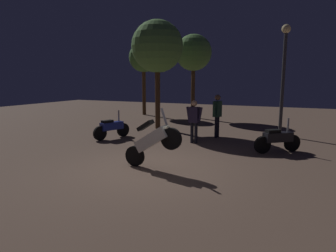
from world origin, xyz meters
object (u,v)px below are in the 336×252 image
Objects in this scene: motorcycle_black_parked_left at (278,139)px; person_rider_beside at (194,118)px; motorcycle_blue_parked_right at (112,128)px; person_bystander_far at (217,112)px; motorcycle_white_foreground at (152,141)px; streetlamp_near at (284,65)px.

person_rider_beside is (-2.92, 0.21, 0.50)m from motorcycle_black_parked_left.
motorcycle_black_parked_left and motorcycle_blue_parked_right have the same top height.
motorcycle_black_parked_left is 6.21m from motorcycle_blue_parked_right.
person_rider_beside is 1.49m from person_bystander_far.
person_bystander_far is (-2.42, 1.61, 0.61)m from motorcycle_black_parked_left.
streetlamp_near reaches higher than motorcycle_white_foreground.
motorcycle_white_foreground is 0.95× the size of person_bystander_far.
streetlamp_near is at bearing -38.51° from person_rider_beside.
person_bystander_far is at bearing -147.79° from streetlamp_near.
motorcycle_black_parked_left is at bearing -88.30° from streetlamp_near.
streetlamp_near is at bearing 43.50° from person_bystander_far.
streetlamp_near reaches higher than person_bystander_far.
streetlamp_near is (6.11, 3.41, 2.47)m from motorcycle_blue_parked_right.
motorcycle_white_foreground is 1.04× the size of person_rider_beside.
motorcycle_blue_parked_right is 1.00× the size of person_rider_beside.
person_bystander_far reaches higher than motorcycle_white_foreground.
streetlamp_near is (2.33, 1.47, 1.86)m from person_bystander_far.
streetlamp_near is (2.80, 6.28, 2.16)m from motorcycle_white_foreground.
person_bystander_far reaches higher than motorcycle_black_parked_left.
motorcycle_white_foreground reaches higher than motorcycle_blue_parked_right.
motorcycle_blue_parked_right is at bearing -150.86° from streetlamp_near.
person_bystander_far is (3.78, 1.94, 0.61)m from motorcycle_blue_parked_right.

